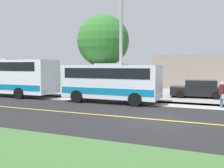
{
  "coord_description": "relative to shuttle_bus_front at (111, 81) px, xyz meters",
  "views": [
    {
      "loc": [
        11.88,
        2.56,
        2.68
      ],
      "look_at": [
        -3.5,
        -3.73,
        1.4
      ],
      "focal_mm": 39.61,
      "sensor_mm": 36.0,
      "label": 1
    }
  ],
  "objects": [
    {
      "name": "street_light_pole",
      "position": [
        -0.34,
        0.56,
        3.15
      ],
      "size": [
        1.97,
        0.24,
        8.55
      ],
      "color": "#9E9EA3",
      "rests_on": "ground"
    },
    {
      "name": "tree_curbside",
      "position": [
        -2.85,
        -1.93,
        3.17
      ],
      "size": [
        4.39,
        4.39,
        6.92
      ],
      "color": "brown",
      "rests_on": "ground"
    },
    {
      "name": "sidewalk",
      "position": [
        -0.65,
        4.2,
        -1.54
      ],
      "size": [
        2.4,
        100.0,
        0.01
      ],
      "primitive_type": "cube",
      "color": "#9E9991",
      "rests_on": "ground"
    },
    {
      "name": "pedestrian_with_bags",
      "position": [
        -0.58,
        7.33,
        -0.67
      ],
      "size": [
        0.72,
        0.34,
        1.63
      ],
      "color": "#335972",
      "rests_on": "ground"
    },
    {
      "name": "shuttle_bus_front",
      "position": [
        0.0,
        0.0,
        0.0
      ],
      "size": [
        2.74,
        7.06,
        2.79
      ],
      "color": "silver",
      "rests_on": "ground"
    },
    {
      "name": "parked_car_near",
      "position": [
        -5.06,
        5.7,
        -0.85
      ],
      "size": [
        2.33,
        4.55,
        1.45
      ],
      "color": "black",
      "rests_on": "ground"
    },
    {
      "name": "ground_plane",
      "position": [
        4.55,
        4.2,
        -1.54
      ],
      "size": [
        120.0,
        120.0,
        0.0
      ],
      "primitive_type": "plane",
      "color": "#3D6633"
    },
    {
      "name": "road_centre_line",
      "position": [
        4.55,
        4.2,
        -1.53
      ],
      "size": [
        0.16,
        100.0,
        0.0
      ],
      "primitive_type": "cube",
      "color": "gold",
      "rests_on": "ground"
    },
    {
      "name": "parking_lot_surface",
      "position": [
        -7.85,
        7.2,
        -1.54
      ],
      "size": [
        14.0,
        36.0,
        0.01
      ],
      "primitive_type": "cube",
      "color": "gray",
      "rests_on": "ground"
    },
    {
      "name": "road_surface",
      "position": [
        4.55,
        4.2,
        -1.54
      ],
      "size": [
        8.0,
        100.0,
        0.01
      ],
      "primitive_type": "cube",
      "color": "black",
      "rests_on": "ground"
    }
  ]
}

